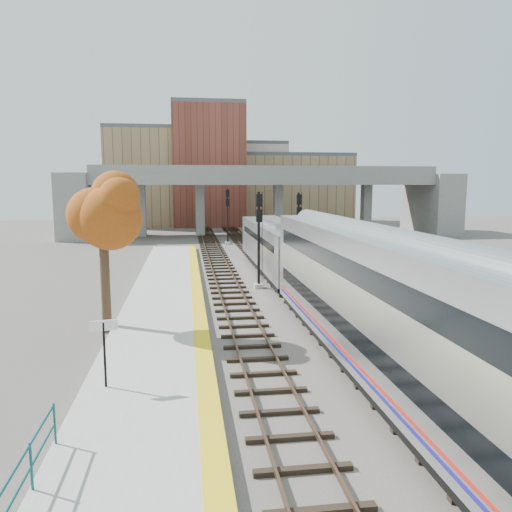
{
  "coord_description": "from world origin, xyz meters",
  "views": [
    {
      "loc": [
        -5.93,
        -24.73,
        7.01
      ],
      "look_at": [
        -1.56,
        6.49,
        2.5
      ],
      "focal_mm": 35.0,
      "sensor_mm": 36.0,
      "label": 1
    }
  ],
  "objects": [
    {
      "name": "overpass",
      "position": [
        4.92,
        45.0,
        5.81
      ],
      "size": [
        54.0,
        12.0,
        9.5
      ],
      "color": "slate",
      "rests_on": "ground"
    },
    {
      "name": "signal_mast_mid",
      "position": [
        3.0,
        14.41,
        3.05
      ],
      "size": [
        0.6,
        0.64,
        6.4
      ],
      "color": "#9E9E99",
      "rests_on": "ground"
    },
    {
      "name": "yellow_strip",
      "position": [
        -5.35,
        0.0,
        0.35
      ],
      "size": [
        0.7,
        60.0,
        0.01
      ],
      "primitive_type": "cube",
      "color": "yellow",
      "rests_on": "platform"
    },
    {
      "name": "buildings_far",
      "position": [
        1.26,
        66.57,
        7.88
      ],
      "size": [
        43.0,
        21.0,
        20.6
      ],
      "color": "#957E56",
      "rests_on": "ground"
    },
    {
      "name": "car_b",
      "position": [
        14.6,
        25.57,
        0.69
      ],
      "size": [
        1.88,
        4.09,
        1.3
      ],
      "primitive_type": "imported",
      "rotation": [
        0.0,
        0.0,
        0.13
      ],
      "color": "#99999E",
      "rests_on": "parking_lot"
    },
    {
      "name": "tracks",
      "position": [
        0.93,
        12.5,
        0.08
      ],
      "size": [
        10.7,
        95.0,
        0.25
      ],
      "color": "black",
      "rests_on": "ground"
    },
    {
      "name": "coach",
      "position": [
        1.0,
        -8.72,
        2.8
      ],
      "size": [
        3.03,
        25.0,
        5.0
      ],
      "color": "#A8AAB2",
      "rests_on": "ground"
    },
    {
      "name": "tree",
      "position": [
        -9.78,
        -0.81,
        5.93
      ],
      "size": [
        3.6,
        3.6,
        8.0
      ],
      "color": "#382619",
      "rests_on": "ground"
    },
    {
      "name": "signal_mast_far",
      "position": [
        -1.1,
        33.81,
        3.15
      ],
      "size": [
        0.6,
        0.64,
        6.55
      ],
      "color": "#9E9E99",
      "rests_on": "ground"
    },
    {
      "name": "car_c",
      "position": [
        17.74,
        32.47,
        0.67
      ],
      "size": [
        2.65,
        4.63,
        1.26
      ],
      "primitive_type": "imported",
      "rotation": [
        0.0,
        0.0,
        0.21
      ],
      "color": "#99999E",
      "rests_on": "parking_lot"
    },
    {
      "name": "station_sign",
      "position": [
        -8.69,
        -8.38,
        1.98
      ],
      "size": [
        0.89,
        0.22,
        2.27
      ],
      "rotation": [
        0.0,
        0.0,
        0.19
      ],
      "color": "black",
      "rests_on": "platform"
    },
    {
      "name": "parking_lot",
      "position": [
        14.0,
        28.0,
        0.02
      ],
      "size": [
        14.0,
        18.0,
        0.04
      ],
      "primitive_type": "cube",
      "color": "black",
      "rests_on": "ground"
    },
    {
      "name": "car_a",
      "position": [
        10.4,
        25.67,
        0.62
      ],
      "size": [
        2.43,
        3.68,
        1.17
      ],
      "primitive_type": "imported",
      "rotation": [
        0.0,
        0.0,
        0.34
      ],
      "color": "#99999E",
      "rests_on": "parking_lot"
    },
    {
      "name": "locomotive",
      "position": [
        1.0,
        13.89,
        2.28
      ],
      "size": [
        3.02,
        19.05,
        4.1
      ],
      "color": "#A8AAB2",
      "rests_on": "ground"
    },
    {
      "name": "signal_mast_near",
      "position": [
        -1.1,
        8.34,
        3.15
      ],
      "size": [
        0.6,
        0.64,
        6.55
      ],
      "color": "#9E9E99",
      "rests_on": "ground"
    },
    {
      "name": "ground",
      "position": [
        0.0,
        0.0,
        0.0
      ],
      "size": [
        160.0,
        160.0,
        0.0
      ],
      "primitive_type": "plane",
      "color": "#47423D",
      "rests_on": "ground"
    },
    {
      "name": "platform",
      "position": [
        -7.25,
        0.0,
        0.17
      ],
      "size": [
        4.5,
        60.0,
        0.35
      ],
      "primitive_type": "cube",
      "color": "#9E9E99",
      "rests_on": "ground"
    }
  ]
}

